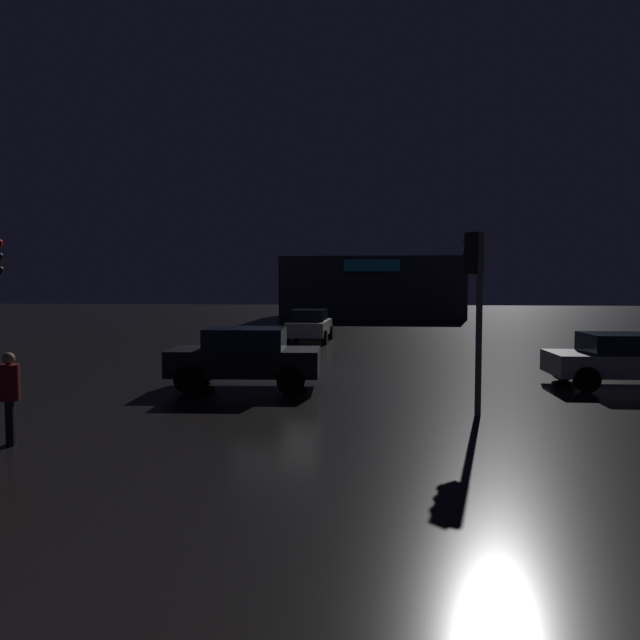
% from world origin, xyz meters
% --- Properties ---
extents(ground_plane, '(120.00, 120.00, 0.00)m').
position_xyz_m(ground_plane, '(0.00, 0.00, 0.00)').
color(ground_plane, black).
extents(store_building, '(14.55, 9.67, 4.94)m').
position_xyz_m(store_building, '(2.46, 32.91, 2.47)').
color(store_building, '#33383D').
rests_on(store_building, ground).
extents(traffic_signal_opposite, '(0.42, 0.42, 3.85)m').
position_xyz_m(traffic_signal_opposite, '(5.14, -5.34, 2.80)').
color(traffic_signal_opposite, '#595B60').
rests_on(traffic_signal_opposite, ground).
extents(car_near, '(2.01, 4.30, 1.55)m').
position_xyz_m(car_near, '(-0.22, 10.33, 0.79)').
color(car_near, silver).
rests_on(car_near, ground).
extents(car_far, '(3.90, 2.15, 1.44)m').
position_xyz_m(car_far, '(9.67, -1.41, 0.76)').
color(car_far, '#B7B7BF').
rests_on(car_far, ground).
extents(car_crossing, '(4.05, 2.11, 1.60)m').
position_xyz_m(car_crossing, '(-0.41, -2.61, 0.84)').
color(car_crossing, black).
rests_on(car_crossing, ground).
extents(pedestrian, '(0.45, 0.45, 1.60)m').
position_xyz_m(pedestrian, '(-3.16, -8.57, 0.93)').
color(pedestrian, black).
rests_on(pedestrian, ground).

